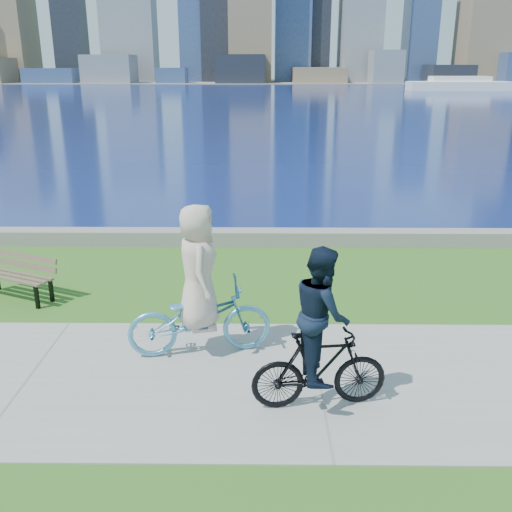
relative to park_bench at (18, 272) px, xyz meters
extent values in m
plane|color=#2A5B18|center=(1.26, -2.90, -0.49)|extent=(320.00, 320.00, 0.00)
cube|color=gray|center=(1.26, -2.90, -0.48)|extent=(80.00, 3.50, 0.02)
cube|color=slate|center=(1.26, 3.30, -0.31)|extent=(90.00, 0.50, 0.35)
cube|color=navy|center=(1.26, 69.10, -0.48)|extent=(320.00, 131.00, 0.01)
cube|color=gray|center=(1.26, 127.10, -0.43)|extent=(320.00, 30.00, 0.12)
cube|color=navy|center=(-40.95, 118.23, 1.09)|extent=(10.86, 6.59, 3.15)
cube|color=slate|center=(-28.31, 118.43, 2.42)|extent=(10.41, 9.06, 5.82)
cube|color=navy|center=(-14.94, 118.39, 1.13)|extent=(6.25, 6.01, 3.23)
cube|color=black|center=(-0.20, 117.95, 2.46)|extent=(10.35, 8.44, 5.90)
cube|color=#776349|center=(16.69, 118.95, 1.16)|extent=(11.11, 9.10, 3.29)
cube|color=slate|center=(30.38, 116.26, 2.88)|extent=(6.39, 6.99, 6.73)
cube|color=black|center=(44.74, 120.03, 1.42)|extent=(9.14, 9.51, 3.82)
cube|color=#776349|center=(-53.73, 129.68, 14.10)|extent=(9.72, 11.72, 29.18)
cube|color=slate|center=(-25.94, 129.17, 12.13)|extent=(11.88, 7.60, 25.23)
cube|color=navy|center=(40.30, 129.54, 12.17)|extent=(6.51, 8.00, 25.31)
cube|color=#776349|center=(54.22, 125.48, 12.82)|extent=(11.56, 11.01, 26.62)
cube|color=white|center=(35.81, 85.16, 0.20)|extent=(16.03, 4.58, 1.37)
cube|color=white|center=(35.81, 85.16, 1.29)|extent=(9.16, 3.43, 0.80)
cube|color=black|center=(0.51, -0.51, -0.27)|extent=(0.08, 0.08, 0.43)
cube|color=black|center=(0.65, -0.20, -0.27)|extent=(0.08, 0.08, 0.43)
cube|color=brown|center=(-0.11, -0.24, -0.03)|extent=(1.45, 0.72, 0.04)
cube|color=brown|center=(-0.04, -0.09, -0.03)|extent=(1.45, 0.72, 0.04)
cube|color=brown|center=(0.02, 0.05, -0.03)|extent=(1.45, 0.72, 0.04)
cube|color=brown|center=(0.07, 0.15, 0.09)|extent=(1.43, 0.69, 0.11)
cube|color=brown|center=(0.08, 0.18, 0.25)|extent=(1.43, 0.69, 0.11)
imported|color=#4F9CC1|center=(3.57, -2.13, 0.08)|extent=(1.11, 2.21, 1.10)
imported|color=silver|center=(3.57, -2.13, 0.88)|extent=(0.75, 1.00, 1.84)
imported|color=black|center=(5.20, -3.51, 0.04)|extent=(0.70, 1.75, 1.02)
imported|color=black|center=(5.20, -3.51, 0.80)|extent=(0.72, 0.88, 1.67)
camera|label=1|loc=(4.48, -9.75, 3.64)|focal=40.00mm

